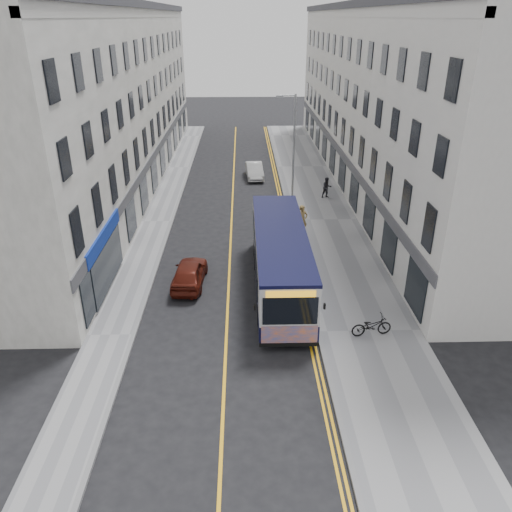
{
  "coord_description": "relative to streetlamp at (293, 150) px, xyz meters",
  "views": [
    {
      "loc": [
        0.79,
        -19.25,
        12.47
      ],
      "look_at": [
        1.41,
        3.34,
        1.6
      ],
      "focal_mm": 35.0,
      "sensor_mm": 36.0,
      "label": 1
    }
  ],
  "objects": [
    {
      "name": "streetlamp",
      "position": [
        0.0,
        0.0,
        0.0
      ],
      "size": [
        1.32,
        0.18,
        8.0
      ],
      "color": "#93969B",
      "rests_on": "ground"
    },
    {
      "name": "bicycle",
      "position": [
        2.04,
        -15.55,
        -3.8
      ],
      "size": [
        1.83,
        0.85,
        0.93
      ],
      "primitive_type": "imported",
      "rotation": [
        0.0,
        0.0,
        1.71
      ],
      "color": "black",
      "rests_on": "pavement_east"
    },
    {
      "name": "pavement_west",
      "position": [
        -9.17,
        -2.0,
        -4.32
      ],
      "size": [
        2.0,
        64.0,
        0.12
      ],
      "primitive_type": "cube",
      "color": "gray",
      "rests_on": "ground"
    },
    {
      "name": "city_bus",
      "position": [
        -1.57,
        -11.15,
        -2.67
      ],
      "size": [
        2.52,
        10.77,
        3.13
      ],
      "color": "black",
      "rests_on": "ground"
    },
    {
      "name": "kerb_east",
      "position": [
        -0.17,
        -2.0,
        -4.32
      ],
      "size": [
        0.18,
        64.0,
        0.13
      ],
      "primitive_type": "cube",
      "color": "slate",
      "rests_on": "ground"
    },
    {
      "name": "car_maroon",
      "position": [
        -6.17,
        -10.59,
        -3.73
      ],
      "size": [
        1.79,
        3.92,
        1.3
      ],
      "primitive_type": "imported",
      "rotation": [
        0.0,
        0.0,
        3.08
      ],
      "color": "#54170E",
      "rests_on": "ground"
    },
    {
      "name": "pedestrian_far",
      "position": [
        2.92,
        2.47,
        -3.48
      ],
      "size": [
        0.88,
        0.76,
        1.56
      ],
      "primitive_type": "imported",
      "rotation": [
        0.0,
        0.0,
        0.24
      ],
      "color": "black",
      "rests_on": "pavement_east"
    },
    {
      "name": "pavement_east",
      "position": [
        2.08,
        -2.0,
        -4.32
      ],
      "size": [
        4.5,
        64.0,
        0.12
      ],
      "primitive_type": "cube",
      "color": "gray",
      "rests_on": "ground"
    },
    {
      "name": "ground",
      "position": [
        -4.17,
        -14.0,
        -4.38
      ],
      "size": [
        140.0,
        140.0,
        0.0
      ],
      "primitive_type": "plane",
      "color": "black",
      "rests_on": "ground"
    },
    {
      "name": "terrace_east",
      "position": [
        7.33,
        7.0,
        2.12
      ],
      "size": [
        6.0,
        46.0,
        13.0
      ],
      "primitive_type": "cube",
      "color": "silver",
      "rests_on": "ground"
    },
    {
      "name": "pedestrian_near",
      "position": [
        0.28,
        -4.57,
        -3.29
      ],
      "size": [
        0.83,
        0.69,
        1.94
      ],
      "primitive_type": "imported",
      "rotation": [
        0.0,
        0.0,
        0.37
      ],
      "color": "olive",
      "rests_on": "pavement_east"
    },
    {
      "name": "road_centre_line",
      "position": [
        -4.17,
        -2.0,
        -4.38
      ],
      "size": [
        0.12,
        64.0,
        0.01
      ],
      "primitive_type": "cube",
      "color": "#FDB116",
      "rests_on": "ground"
    },
    {
      "name": "car_white",
      "position": [
        -2.37,
        8.18,
        -3.75
      ],
      "size": [
        1.56,
        3.89,
        1.26
      ],
      "primitive_type": "imported",
      "rotation": [
        0.0,
        0.0,
        0.06
      ],
      "color": "silver",
      "rests_on": "ground"
    },
    {
      "name": "terrace_west",
      "position": [
        -13.17,
        7.0,
        2.12
      ],
      "size": [
        6.0,
        46.0,
        13.0
      ],
      "primitive_type": "cube",
      "color": "silver",
      "rests_on": "ground"
    },
    {
      "name": "kerb_west",
      "position": [
        -8.17,
        -2.0,
        -4.32
      ],
      "size": [
        0.18,
        64.0,
        0.13
      ],
      "primitive_type": "cube",
      "color": "slate",
      "rests_on": "ground"
    },
    {
      "name": "road_dbl_yellow_outer",
      "position": [
        -0.42,
        -2.0,
        -4.38
      ],
      "size": [
        0.1,
        64.0,
        0.01
      ],
      "primitive_type": "cube",
      "color": "#FDB116",
      "rests_on": "ground"
    },
    {
      "name": "road_dbl_yellow_inner",
      "position": [
        -0.62,
        -2.0,
        -4.38
      ],
      "size": [
        0.1,
        64.0,
        0.01
      ],
      "primitive_type": "cube",
      "color": "#FDB116",
      "rests_on": "ground"
    }
  ]
}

